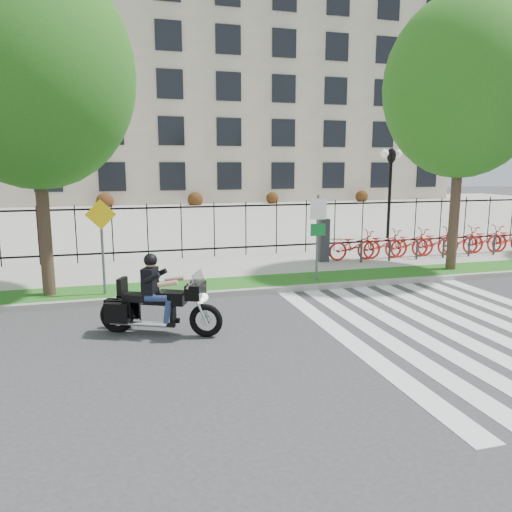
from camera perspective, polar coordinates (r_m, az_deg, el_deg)
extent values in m
plane|color=#313133|center=(9.65, -1.39, -10.89)|extent=(120.00, 120.00, 0.00)
cube|color=#999690|center=(13.45, -5.68, -4.41)|extent=(60.00, 0.20, 0.15)
cube|color=#195816|center=(14.26, -6.27, -3.56)|extent=(60.00, 1.50, 0.15)
cube|color=gray|center=(16.67, -7.66, -1.55)|extent=(60.00, 3.50, 0.15)
cube|color=gray|center=(33.97, -11.79, 4.36)|extent=(80.00, 34.00, 0.10)
cube|color=#A49C84|center=(54.15, -13.71, 17.02)|extent=(60.00, 20.00, 20.00)
cylinder|color=black|center=(24.08, 15.00, 6.48)|extent=(0.14, 0.14, 4.00)
cylinder|color=black|center=(24.04, 15.22, 11.00)|extent=(0.06, 0.70, 0.70)
sphere|color=white|center=(23.87, 14.49, 11.28)|extent=(0.36, 0.36, 0.36)
sphere|color=white|center=(24.22, 15.96, 11.20)|extent=(0.36, 0.36, 0.36)
cylinder|color=#34261C|center=(13.85, -23.09, 4.13)|extent=(0.32, 0.32, 4.08)
ellipsoid|color=#155613|center=(13.96, -24.17, 18.59)|extent=(4.91, 4.91, 5.65)
cylinder|color=#34261C|center=(17.22, 21.79, 5.60)|extent=(0.32, 0.32, 4.26)
ellipsoid|color=#155613|center=(17.33, 22.62, 17.47)|extent=(4.85, 4.85, 5.57)
cube|color=#2D2D33|center=(17.53, 7.75, 1.78)|extent=(0.35, 0.25, 1.50)
imported|color=red|center=(18.07, 11.24, 1.21)|extent=(2.00, 0.70, 1.05)
cylinder|color=#2D2D33|center=(17.66, 11.94, 0.39)|extent=(0.08, 0.08, 0.70)
imported|color=red|center=(18.59, 14.27, 1.34)|extent=(2.00, 0.70, 1.05)
cylinder|color=#2D2D33|center=(18.19, 15.02, 0.55)|extent=(0.08, 0.08, 0.70)
imported|color=red|center=(19.16, 17.13, 1.46)|extent=(2.00, 0.70, 1.05)
cylinder|color=#2D2D33|center=(18.77, 17.92, 0.69)|extent=(0.08, 0.08, 0.70)
imported|color=red|center=(19.77, 19.82, 1.57)|extent=(2.00, 0.70, 1.05)
cylinder|color=#2D2D33|center=(19.39, 20.63, 0.83)|extent=(0.08, 0.08, 0.70)
imported|color=red|center=(20.42, 22.34, 1.67)|extent=(2.00, 0.70, 1.05)
cylinder|color=#2D2D33|center=(20.06, 23.18, 0.95)|extent=(0.08, 0.08, 0.70)
imported|color=red|center=(21.11, 24.71, 1.76)|extent=(2.00, 0.70, 1.05)
cylinder|color=#2D2D33|center=(20.76, 25.55, 1.07)|extent=(0.08, 0.08, 0.70)
imported|color=red|center=(21.83, 26.92, 1.84)|extent=(2.00, 0.70, 1.05)
cylinder|color=#59595B|center=(14.58, 7.01, 2.04)|extent=(0.07, 0.07, 2.50)
cube|color=white|center=(14.44, 7.14, 5.35)|extent=(0.50, 0.03, 0.60)
cube|color=#0C6626|center=(14.51, 7.09, 2.99)|extent=(0.45, 0.03, 0.35)
cylinder|color=#59595B|center=(13.50, -17.13, 0.76)|extent=(0.07, 0.07, 2.40)
cube|color=yellow|center=(13.35, -17.34, 4.55)|extent=(0.78, 0.03, 0.78)
torus|color=black|center=(10.38, -5.75, -7.34)|extent=(0.70, 0.42, 0.71)
torus|color=black|center=(11.04, -15.62, -6.60)|extent=(0.74, 0.45, 0.75)
cube|color=black|center=(10.26, -6.92, -3.94)|extent=(0.52, 0.64, 0.31)
cube|color=#26262B|center=(10.19, -6.56, -2.68)|extent=(0.36, 0.53, 0.31)
cube|color=silver|center=(10.65, -11.12, -6.39)|extent=(0.70, 0.58, 0.41)
cube|color=black|center=(10.46, -9.60, -4.73)|extent=(0.66, 0.55, 0.27)
cube|color=black|center=(10.70, -12.98, -4.63)|extent=(0.81, 0.64, 0.14)
cube|color=black|center=(10.80, -15.05, -3.34)|extent=(0.24, 0.36, 0.35)
cube|color=black|center=(10.66, -15.60, -6.29)|extent=(0.53, 0.36, 0.41)
cube|color=black|center=(11.20, -14.28, -5.42)|extent=(0.53, 0.36, 0.41)
cube|color=black|center=(10.53, -12.03, -2.75)|extent=(0.40, 0.48, 0.53)
sphere|color=tan|center=(10.44, -11.96, -0.68)|extent=(0.24, 0.24, 0.24)
sphere|color=black|center=(10.43, -11.96, -0.46)|extent=(0.28, 0.28, 0.28)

